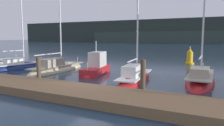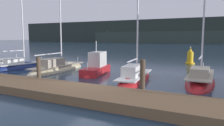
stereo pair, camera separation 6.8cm
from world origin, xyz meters
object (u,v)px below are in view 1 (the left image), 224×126
object	(u,v)px
sailboat_berth_3	(20,68)
sailboat_berth_7	(200,82)
sailboat_berth_6	(135,79)
channel_buoy	(190,57)
sailboat_berth_4	(57,69)
motorboat_berth_5	(96,70)

from	to	relation	value
sailboat_berth_3	sailboat_berth_7	distance (m)	16.67
sailboat_berth_6	sailboat_berth_7	size ratio (longest dim) A/B	1.01
sailboat_berth_3	channel_buoy	bearing A→B (deg)	39.45
sailboat_berth_6	sailboat_berth_7	distance (m)	4.40
sailboat_berth_7	channel_buoy	size ratio (longest dim) A/B	4.86
sailboat_berth_4	sailboat_berth_6	size ratio (longest dim) A/B	0.98
sailboat_berth_3	sailboat_berth_6	xyz separation A→B (m)	(12.41, -0.61, 0.03)
sailboat_berth_7	channel_buoy	distance (m)	11.67
motorboat_berth_5	sailboat_berth_7	size ratio (longest dim) A/B	0.48
channel_buoy	sailboat_berth_4	bearing A→B (deg)	-133.13
sailboat_berth_3	sailboat_berth_4	bearing A→B (deg)	10.98
motorboat_berth_5	sailboat_berth_7	world-z (taller)	sailboat_berth_7
sailboat_berth_6	motorboat_berth_5	bearing A→B (deg)	160.33
sailboat_berth_4	motorboat_berth_5	world-z (taller)	sailboat_berth_4
sailboat_berth_4	channel_buoy	world-z (taller)	sailboat_berth_4
sailboat_berth_4	motorboat_berth_5	xyz separation A→B (m)	(4.25, 0.06, 0.20)
motorboat_berth_5	sailboat_berth_6	distance (m)	4.35
sailboat_berth_4	motorboat_berth_5	size ratio (longest dim) A/B	2.06
sailboat_berth_7	channel_buoy	bearing A→B (deg)	100.56
sailboat_berth_6	channel_buoy	distance (m)	12.76
sailboat_berth_3	motorboat_berth_5	xyz separation A→B (m)	(8.32, 0.85, 0.20)
sailboat_berth_4	channel_buoy	size ratio (longest dim) A/B	4.77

